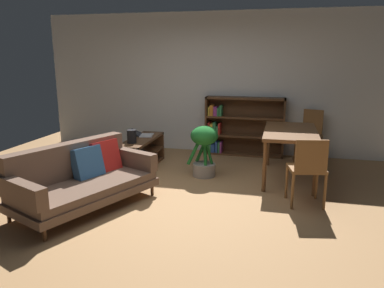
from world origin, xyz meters
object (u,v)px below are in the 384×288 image
at_px(potted_floor_plant, 204,147).
at_px(bookshelf, 240,127).
at_px(dining_table, 290,135).
at_px(dining_chair_far, 310,133).
at_px(media_console, 142,153).
at_px(fabric_couch, 82,178).
at_px(desk_speaker, 132,136).
at_px(dining_chair_near, 308,167).
at_px(open_laptop, 143,134).

distance_m(potted_floor_plant, bookshelf, 1.54).
xyz_separation_m(dining_table, dining_chair_far, (0.38, 1.15, -0.18)).
bearing_deg(media_console, fabric_couch, -94.50).
distance_m(media_console, bookshelf, 2.03).
relative_size(fabric_couch, desk_speaker, 9.23).
bearing_deg(desk_speaker, potted_floor_plant, 7.19).
height_order(dining_table, bookshelf, bookshelf).
distance_m(media_console, dining_chair_near, 2.87).
bearing_deg(fabric_couch, open_laptop, 87.96).
xyz_separation_m(fabric_couch, dining_chair_near, (2.79, 0.66, 0.15)).
bearing_deg(dining_chair_near, dining_chair_far, 85.66).
distance_m(potted_floor_plant, dining_chair_far, 2.15).
height_order(open_laptop, bookshelf, bookshelf).
bearing_deg(dining_chair_near, bookshelf, 115.50).
bearing_deg(media_console, dining_chair_near, -21.80).
bearing_deg(desk_speaker, media_console, 84.91).
height_order(potted_floor_plant, dining_chair_far, dining_chair_far).
bearing_deg(dining_chair_near, dining_table, 101.27).
bearing_deg(potted_floor_plant, desk_speaker, -172.81).
bearing_deg(desk_speaker, dining_table, 7.51).
distance_m(fabric_couch, desk_speaker, 1.42).
relative_size(fabric_couch, dining_table, 1.38).
relative_size(dining_table, dining_chair_far, 1.55).
relative_size(desk_speaker, dining_chair_near, 0.24).
height_order(dining_chair_far, bookshelf, bookshelf).
xyz_separation_m(media_console, dining_table, (2.44, -0.00, 0.45)).
height_order(potted_floor_plant, dining_table, potted_floor_plant).
distance_m(desk_speaker, dining_chair_far, 3.21).
xyz_separation_m(fabric_couch, dining_chair_far, (2.95, 2.87, 0.14)).
distance_m(fabric_couch, dining_chair_far, 4.12).
bearing_deg(open_laptop, dining_chair_far, 17.49).
xyz_separation_m(media_console, dining_chair_near, (2.65, -1.06, 0.27)).
bearing_deg(open_laptop, potted_floor_plant, -19.33).
distance_m(media_console, desk_speaker, 0.49).
distance_m(open_laptop, dining_chair_near, 3.01).
distance_m(open_laptop, dining_table, 2.52).
bearing_deg(dining_chair_far, fabric_couch, -135.86).
distance_m(potted_floor_plant, dining_table, 1.34).
bearing_deg(potted_floor_plant, media_console, 170.90).
height_order(fabric_couch, dining_chair_far, dining_chair_far).
bearing_deg(dining_chair_far, media_console, -157.86).
xyz_separation_m(open_laptop, dining_chair_far, (2.88, 0.91, -0.02)).
bearing_deg(desk_speaker, dining_chair_near, -15.30).
xyz_separation_m(open_laptop, bookshelf, (1.59, 1.07, 0.01)).
distance_m(fabric_couch, dining_table, 3.11).
xyz_separation_m(fabric_couch, media_console, (0.14, 1.72, -0.12)).
bearing_deg(dining_chair_near, fabric_couch, -166.70).
xyz_separation_m(potted_floor_plant, dining_chair_near, (1.52, -0.88, 0.04)).
relative_size(desk_speaker, potted_floor_plant, 0.26).
height_order(fabric_couch, potted_floor_plant, potted_floor_plant).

